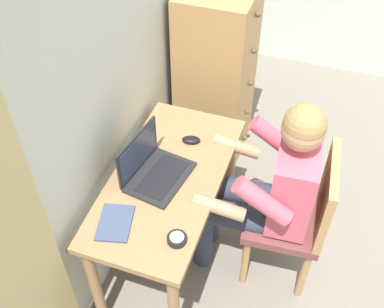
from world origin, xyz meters
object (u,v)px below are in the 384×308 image
at_px(laptop, 153,168).
at_px(notebook_pad, 115,223).
at_px(desk, 168,192).
at_px(computer_mouse, 191,140).
at_px(chair, 298,214).
at_px(dresser, 216,76).
at_px(person_seated, 268,184).
at_px(desk_clock, 177,239).

distance_m(laptop, notebook_pad, 0.34).
xyz_separation_m(desk, computer_mouse, (0.28, -0.03, 0.14)).
distance_m(computer_mouse, notebook_pad, 0.65).
bearing_deg(chair, desk, 103.29).
relative_size(dresser, laptop, 3.31).
bearing_deg(person_seated, desk, 106.70).
relative_size(dresser, chair, 1.40).
bearing_deg(computer_mouse, notebook_pad, 153.00).
xyz_separation_m(laptop, desk_clock, (-0.33, -0.25, -0.04)).
xyz_separation_m(person_seated, laptop, (-0.16, 0.56, 0.08)).
xyz_separation_m(desk, notebook_pad, (-0.35, 0.12, 0.13)).
xyz_separation_m(desk, desk_clock, (-0.35, -0.18, 0.14)).
distance_m(person_seated, computer_mouse, 0.48).
relative_size(chair, laptop, 2.36).
height_order(chair, laptop, laptop).
height_order(laptop, computer_mouse, laptop).
xyz_separation_m(chair, desk_clock, (-0.51, 0.49, 0.23)).
bearing_deg(laptop, computer_mouse, -18.46).
height_order(dresser, computer_mouse, dresser).
height_order(dresser, chair, dresser).
distance_m(desk, dresser, 1.05).
bearing_deg(computer_mouse, desk_clock, 179.87).
xyz_separation_m(person_seated, notebook_pad, (-0.50, 0.61, 0.04)).
bearing_deg(desk_clock, notebook_pad, 90.75).
distance_m(desk_clock, notebook_pad, 0.30).
bearing_deg(desk, laptop, 102.60).
distance_m(chair, computer_mouse, 0.69).
distance_m(computer_mouse, desk_clock, 0.65).
bearing_deg(computer_mouse, dresser, -7.23).
height_order(desk, person_seated, person_seated).
xyz_separation_m(computer_mouse, desk_clock, (-0.63, -0.15, -0.00)).
xyz_separation_m(dresser, notebook_pad, (-1.40, 0.06, 0.10)).
height_order(chair, person_seated, person_seated).
height_order(desk, notebook_pad, notebook_pad).
bearing_deg(dresser, computer_mouse, -173.48).
height_order(person_seated, desk_clock, person_seated).
relative_size(chair, notebook_pad, 4.21).
relative_size(desk, laptop, 2.93).
bearing_deg(desk_clock, chair, -44.01).
bearing_deg(chair, desk_clock, 135.99).
bearing_deg(notebook_pad, person_seated, -64.39).
xyz_separation_m(chair, person_seated, (-0.01, 0.18, 0.18)).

